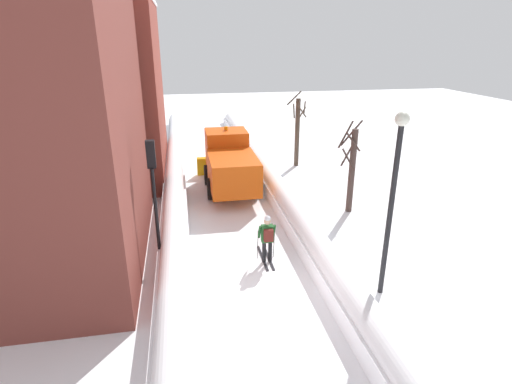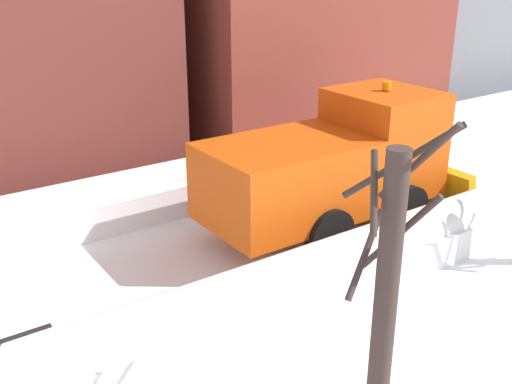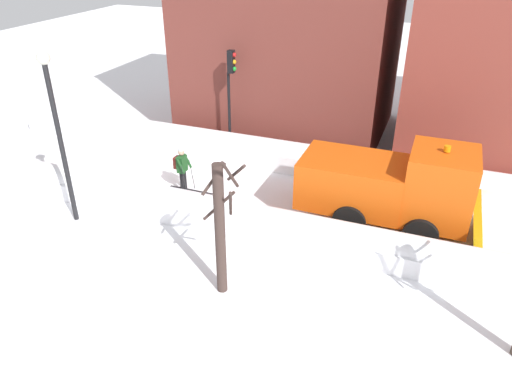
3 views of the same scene
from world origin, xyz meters
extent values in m
plane|color=white|center=(0.00, 10.00, 0.00)|extent=(80.00, 80.00, 0.00)
cube|color=white|center=(-2.52, 10.00, 0.38)|extent=(1.10, 36.00, 0.76)
cylinder|color=white|center=(-2.52, 10.00, 0.76)|extent=(0.90, 34.20, 0.90)
cube|color=white|center=(2.52, 10.00, 0.32)|extent=(1.10, 36.00, 0.64)
cylinder|color=white|center=(2.52, 10.00, 0.64)|extent=(0.90, 34.20, 0.90)
cube|color=brown|center=(-7.16, 3.69, 5.76)|extent=(7.12, 9.12, 11.52)
cube|color=#DB510F|center=(0.35, 8.32, 1.40)|extent=(2.30, 3.40, 1.60)
cube|color=#DB510F|center=(0.35, 11.02, 1.75)|extent=(2.20, 2.00, 2.30)
cube|color=black|center=(0.35, 11.98, 2.26)|extent=(1.85, 0.06, 1.01)
cube|color=gold|center=(0.35, 12.37, 0.55)|extent=(3.20, 0.46, 1.13)
cylinder|color=orange|center=(0.35, 11.02, 3.02)|extent=(0.20, 0.20, 0.18)
cylinder|color=black|center=(-0.80, 10.72, 0.55)|extent=(0.25, 1.10, 1.10)
cylinder|color=black|center=(1.50, 10.72, 0.55)|extent=(0.25, 1.10, 1.10)
cylinder|color=black|center=(-0.80, 8.52, 0.55)|extent=(0.25, 1.10, 1.10)
cylinder|color=black|center=(1.50, 8.52, 0.55)|extent=(0.25, 1.10, 1.10)
cylinder|color=black|center=(0.62, 2.07, 0.41)|extent=(0.14, 0.14, 0.82)
cylinder|color=black|center=(0.84, 2.07, 0.41)|extent=(0.14, 0.14, 0.82)
cube|color=#1E5123|center=(0.73, 2.07, 1.13)|extent=(0.42, 0.26, 0.62)
cube|color=#591E19|center=(0.73, 1.86, 1.16)|extent=(0.32, 0.16, 0.44)
sphere|color=tan|center=(0.73, 2.07, 1.60)|extent=(0.24, 0.24, 0.24)
sphere|color=silver|center=(0.73, 2.07, 1.70)|extent=(0.22, 0.22, 0.22)
cylinder|color=#1E5123|center=(0.47, 2.17, 1.16)|extent=(0.09, 0.33, 0.56)
cylinder|color=#1E5123|center=(0.99, 2.17, 1.16)|extent=(0.09, 0.33, 0.56)
cube|color=black|center=(0.62, 2.32, 0.01)|extent=(0.09, 1.80, 0.03)
cube|color=black|center=(0.84, 2.32, 0.01)|extent=(0.09, 1.80, 0.03)
cylinder|color=#262628|center=(0.43, 2.29, 0.60)|extent=(0.02, 0.19, 1.19)
cylinder|color=#262628|center=(1.03, 2.29, 0.60)|extent=(0.02, 0.19, 1.19)
cylinder|color=black|center=(-3.00, 2.34, 1.82)|extent=(0.12, 0.12, 3.63)
cube|color=black|center=(-3.00, 2.48, 4.08)|extent=(0.28, 0.24, 0.90)
sphere|color=red|center=(-3.00, 2.61, 4.36)|extent=(0.18, 0.18, 0.18)
sphere|color=gold|center=(-3.00, 2.61, 4.08)|extent=(0.18, 0.18, 0.18)
sphere|color=green|center=(-3.00, 2.61, 3.80)|extent=(0.18, 0.18, 0.18)
cylinder|color=black|center=(3.88, -0.39, 2.66)|extent=(0.16, 0.16, 5.31)
sphere|color=silver|center=(3.88, -0.39, 5.49)|extent=(0.40, 0.40, 0.40)
cylinder|color=#42322C|center=(5.41, 5.86, 1.93)|extent=(0.28, 0.28, 3.85)
cylinder|color=#42322C|center=(5.15, 6.23, 3.56)|extent=(1.03, 0.92, 1.04)
cylinder|color=#42322C|center=(5.30, 6.13, 2.74)|extent=(0.84, 0.43, 1.15)
cylinder|color=#42322C|center=(5.27, 5.67, 3.35)|extent=(0.57, 0.50, 0.82)
cylinder|color=#42322C|center=(5.40, 6.19, 3.62)|extent=(1.00, 0.13, 1.13)
cylinder|color=#42322C|center=(5.16, 5.73, 2.53)|extent=(0.39, 0.82, 0.89)
camera|label=1|loc=(-1.98, -10.34, 7.52)|focal=28.33mm
camera|label=2|loc=(9.60, 1.09, 5.81)|focal=43.01mm
camera|label=3|loc=(14.90, 10.59, 8.88)|focal=34.20mm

